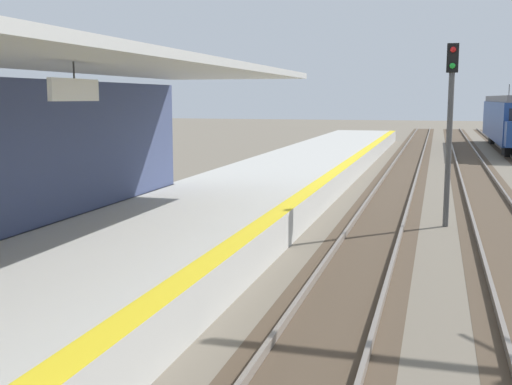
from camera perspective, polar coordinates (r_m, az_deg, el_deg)
station_platform at (r=17.90m, az=-3.90°, el=-2.03°), size 5.00×80.00×0.91m
track_pair_nearest_platform at (r=20.95m, az=11.30°, el=-1.77°), size 2.34×120.00×0.16m
track_pair_middle at (r=20.97m, az=20.61°, el=-2.13°), size 2.34×120.00×0.16m
rail_signal_post at (r=19.04m, az=16.91°, el=6.56°), size 0.32×0.34×5.20m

